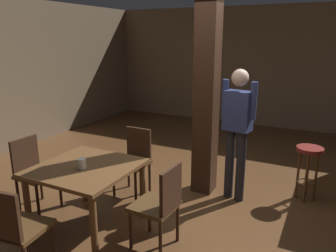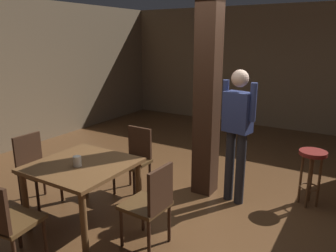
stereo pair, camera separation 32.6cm
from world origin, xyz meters
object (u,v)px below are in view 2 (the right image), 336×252
(chair_west, at_px, (35,166))
(chair_north, at_px, (135,157))
(napkin_cup, at_px, (77,161))
(dining_table, at_px, (83,173))
(chair_east, at_px, (151,202))
(chair_south, at_px, (6,220))
(standing_person, at_px, (237,128))
(bar_stool_near, at_px, (312,165))

(chair_west, bearing_deg, chair_north, 45.55)
(chair_west, distance_m, napkin_cup, 0.95)
(dining_table, distance_m, chair_east, 0.92)
(dining_table, xyz_separation_m, napkin_cup, (0.02, -0.08, 0.17))
(chair_south, height_order, standing_person, standing_person)
(chair_east, relative_size, bar_stool_near, 1.22)
(chair_west, bearing_deg, napkin_cup, -7.02)
(dining_table, relative_size, standing_person, 0.60)
(chair_west, relative_size, bar_stool_near, 1.22)
(chair_east, distance_m, standing_person, 1.51)
(chair_south, relative_size, chair_east, 1.00)
(chair_south, relative_size, bar_stool_near, 1.22)
(chair_east, bearing_deg, chair_north, 134.07)
(chair_south, relative_size, standing_person, 0.52)
(standing_person, relative_size, bar_stool_near, 2.36)
(standing_person, bearing_deg, chair_south, -118.94)
(chair_west, relative_size, napkin_cup, 7.92)
(napkin_cup, distance_m, bar_stool_near, 2.84)
(dining_table, relative_size, bar_stool_near, 1.41)
(chair_north, relative_size, chair_east, 1.00)
(chair_south, height_order, chair_east, same)
(chair_east, xyz_separation_m, napkin_cup, (-0.90, -0.10, 0.28))
(dining_table, height_order, chair_east, chair_east)
(chair_north, height_order, napkin_cup, chair_north)
(standing_person, bearing_deg, chair_west, -147.95)
(chair_west, bearing_deg, chair_south, -47.70)
(bar_stool_near, bearing_deg, chair_west, -149.78)
(napkin_cup, bearing_deg, standing_person, 49.20)
(chair_north, xyz_separation_m, chair_south, (-0.02, -1.89, 0.00))
(chair_south, distance_m, bar_stool_near, 3.47)
(chair_north, distance_m, chair_west, 1.29)
(dining_table, bearing_deg, napkin_cup, -79.01)
(chair_west, height_order, bar_stool_near, chair_west)
(chair_north, bearing_deg, dining_table, -90.81)
(chair_west, bearing_deg, chair_east, -0.50)
(chair_south, distance_m, standing_person, 2.71)
(chair_east, xyz_separation_m, bar_stool_near, (1.22, 1.78, 0.04))
(chair_south, bearing_deg, chair_west, 132.30)
(chair_west, bearing_deg, dining_table, -2.14)
(dining_table, height_order, chair_south, chair_south)
(dining_table, bearing_deg, chair_south, -90.25)
(chair_east, relative_size, chair_west, 1.00)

